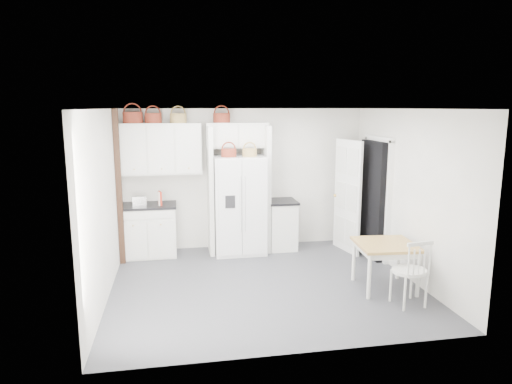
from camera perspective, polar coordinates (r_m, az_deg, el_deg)
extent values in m
plane|color=#40424B|center=(7.01, 1.06, -11.41)|extent=(4.50, 4.50, 0.00)
plane|color=white|center=(6.50, 1.14, 10.35)|extent=(4.50, 4.50, 0.00)
plane|color=beige|center=(8.58, -1.50, 1.68)|extent=(4.50, 0.00, 4.50)
plane|color=beige|center=(6.59, -18.49, -1.58)|extent=(0.00, 4.00, 4.00)
plane|color=beige|center=(7.40, 18.44, -0.28)|extent=(0.00, 4.00, 4.00)
cube|color=silver|center=(8.25, -2.11, -1.60)|extent=(0.91, 0.74, 1.77)
cube|color=silver|center=(8.38, -13.29, -4.78)|extent=(0.96, 0.61, 0.89)
cube|color=silver|center=(8.59, 3.19, -4.18)|extent=(0.50, 0.60, 0.88)
cube|color=olive|center=(7.00, 15.78, -8.86)|extent=(0.89, 0.89, 0.69)
cube|color=silver|center=(6.49, 18.60, -9.32)|extent=(0.52, 0.48, 0.96)
cube|color=black|center=(8.27, -13.43, -1.66)|extent=(1.00, 0.65, 0.04)
cube|color=black|center=(8.48, 3.23, -1.18)|extent=(0.54, 0.64, 0.04)
cube|color=silver|center=(8.21, -14.38, -1.07)|extent=(0.25, 0.16, 0.16)
cube|color=#AA2414|center=(8.16, -11.91, -0.76)|extent=(0.07, 0.16, 0.24)
cube|color=beige|center=(8.16, -11.95, -0.77)|extent=(0.04, 0.16, 0.24)
cylinder|color=maroon|center=(8.24, -15.15, 8.97)|extent=(0.34, 0.34, 0.19)
cylinder|color=maroon|center=(8.22, -12.73, 9.00)|extent=(0.29, 0.29, 0.17)
cylinder|color=olive|center=(8.21, -9.69, 9.09)|extent=(0.29, 0.29, 0.17)
cylinder|color=maroon|center=(8.25, -4.32, 9.23)|extent=(0.30, 0.30, 0.17)
cylinder|color=maroon|center=(7.98, -3.43, 4.92)|extent=(0.26, 0.26, 0.14)
cylinder|color=olive|center=(8.03, -0.80, 4.96)|extent=(0.25, 0.25, 0.14)
cube|color=silver|center=(8.24, -11.75, 5.31)|extent=(1.40, 0.34, 0.90)
cube|color=silver|center=(8.30, -2.38, 7.11)|extent=(1.12, 0.34, 0.45)
cube|color=silver|center=(8.23, -5.73, 0.20)|extent=(0.08, 0.60, 2.30)
cube|color=silver|center=(8.37, 1.25, 0.42)|extent=(0.08, 0.60, 2.30)
cube|color=black|center=(7.90, -16.75, 0.46)|extent=(0.09, 0.09, 2.60)
cube|color=black|center=(8.29, 14.51, -0.89)|extent=(0.18, 0.85, 2.05)
cube|color=white|center=(8.45, 11.35, -0.54)|extent=(0.21, 0.79, 2.05)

